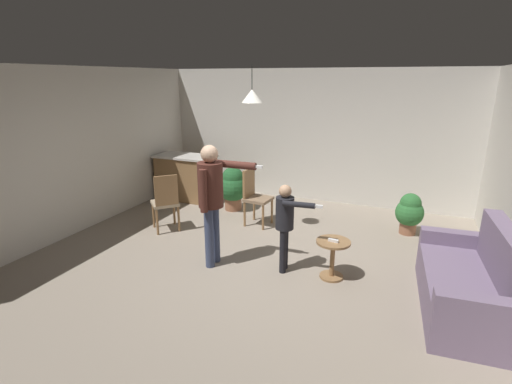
% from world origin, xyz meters
% --- Properties ---
extents(ground, '(7.68, 7.68, 0.00)m').
position_xyz_m(ground, '(0.00, 0.00, 0.00)').
color(ground, gray).
extents(wall_back, '(6.40, 0.10, 2.70)m').
position_xyz_m(wall_back, '(0.00, 3.20, 1.35)').
color(wall_back, beige).
rests_on(wall_back, ground).
extents(wall_left, '(0.10, 6.40, 2.70)m').
position_xyz_m(wall_left, '(-3.20, 0.00, 1.35)').
color(wall_left, beige).
rests_on(wall_left, ground).
extents(couch_floral, '(0.97, 1.85, 1.00)m').
position_xyz_m(couch_floral, '(2.70, -0.18, 0.33)').
color(couch_floral, slate).
rests_on(couch_floral, ground).
extents(kitchen_counter, '(1.26, 0.66, 0.95)m').
position_xyz_m(kitchen_counter, '(-2.45, 2.17, 0.48)').
color(kitchen_counter, olive).
rests_on(kitchen_counter, ground).
extents(side_table_by_couch, '(0.44, 0.44, 0.52)m').
position_xyz_m(side_table_by_couch, '(1.14, -0.02, 0.33)').
color(side_table_by_couch, olive).
rests_on(side_table_by_couch, ground).
extents(person_adult, '(0.83, 0.50, 1.69)m').
position_xyz_m(person_adult, '(-0.47, -0.27, 1.05)').
color(person_adult, '#384260').
rests_on(person_adult, ground).
extents(person_child, '(0.64, 0.35, 1.21)m').
position_xyz_m(person_child, '(0.51, -0.07, 0.75)').
color(person_child, black).
rests_on(person_child, ground).
extents(dining_chair_by_counter, '(0.45, 0.45, 1.00)m').
position_xyz_m(dining_chair_by_counter, '(-0.53, 1.35, 0.55)').
color(dining_chair_by_counter, olive).
rests_on(dining_chair_by_counter, ground).
extents(dining_chair_near_wall, '(0.59, 0.59, 1.00)m').
position_xyz_m(dining_chair_near_wall, '(-1.78, 0.49, 0.55)').
color(dining_chair_near_wall, olive).
rests_on(dining_chair_near_wall, ground).
extents(potted_plant_corner, '(0.46, 0.46, 0.70)m').
position_xyz_m(potted_plant_corner, '(2.01, 1.93, 0.39)').
color(potted_plant_corner, brown).
rests_on(potted_plant_corner, ground).
extents(potted_plant_by_wall, '(0.56, 0.56, 0.87)m').
position_xyz_m(potted_plant_by_wall, '(-1.22, 1.91, 0.48)').
color(potted_plant_by_wall, brown).
rests_on(potted_plant_by_wall, ground).
extents(spare_remote_on_table, '(0.13, 0.05, 0.04)m').
position_xyz_m(spare_remote_on_table, '(1.14, -0.05, 0.54)').
color(spare_remote_on_table, white).
rests_on(spare_remote_on_table, side_table_by_couch).
extents(ceiling_light_pendant, '(0.32, 0.32, 0.55)m').
position_xyz_m(ceiling_light_pendant, '(-0.39, 0.93, 2.25)').
color(ceiling_light_pendant, silver).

